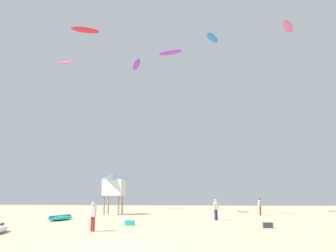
% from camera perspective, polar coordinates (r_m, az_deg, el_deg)
% --- Properties ---
extents(ground_plane, '(120.00, 120.00, 0.00)m').
position_cam_1_polar(ground_plane, '(14.67, -9.51, -18.11)').
color(ground_plane, beige).
extents(person_foreground, '(0.41, 0.39, 1.59)m').
position_cam_1_polar(person_foreground, '(21.22, -11.51, -13.19)').
color(person_foreground, '#B21E23').
rests_on(person_foreground, ground).
extents(person_midground, '(0.37, 0.48, 1.65)m').
position_cam_1_polar(person_midground, '(30.24, 7.41, -12.43)').
color(person_midground, navy).
rests_on(person_midground, ground).
extents(person_left, '(0.39, 0.57, 1.71)m').
position_cam_1_polar(person_left, '(38.59, 14.04, -11.76)').
color(person_left, '#B21E23').
rests_on(person_left, ground).
extents(kite_grounded_mid, '(1.40, 3.51, 0.42)m').
position_cam_1_polar(kite_grounded_mid, '(30.99, -16.33, -13.48)').
color(kite_grounded_mid, '#19B29E').
rests_on(kite_grounded_mid, ground).
extents(lifeguard_tower, '(2.30, 2.30, 4.15)m').
position_cam_1_polar(lifeguard_tower, '(39.22, -8.37, -8.94)').
color(lifeguard_tower, '#8C704C').
rests_on(lifeguard_tower, ground).
extents(cooler_box, '(0.56, 0.36, 0.32)m').
position_cam_1_polar(cooler_box, '(23.77, 15.19, -14.60)').
color(cooler_box, '#2D2D33').
rests_on(cooler_box, ground).
extents(gear_bag, '(0.56, 0.36, 0.32)m').
position_cam_1_polar(gear_bag, '(25.03, -5.94, -14.69)').
color(gear_bag, '#19B29E').
rests_on(gear_bag, ground).
extents(kite_aloft_0, '(1.86, 3.57, 0.82)m').
position_cam_1_polar(kite_aloft_0, '(42.72, -4.91, 9.45)').
color(kite_aloft_0, purple).
extents(kite_aloft_1, '(2.97, 4.43, 1.02)m').
position_cam_1_polar(kite_aloft_1, '(57.99, 18.06, 14.40)').
color(kite_aloft_1, '#E5598C').
extents(kite_aloft_3, '(3.86, 2.59, 0.65)m').
position_cam_1_polar(kite_aloft_3, '(52.26, -12.67, 14.28)').
color(kite_aloft_3, red).
extents(kite_aloft_4, '(1.91, 3.00, 0.57)m').
position_cam_1_polar(kite_aloft_4, '(44.90, 6.88, 13.38)').
color(kite_aloft_4, blue).
extents(kite_aloft_5, '(2.70, 1.52, 0.43)m').
position_cam_1_polar(kite_aloft_5, '(39.11, 0.36, 11.30)').
color(kite_aloft_5, purple).
extents(kite_aloft_6, '(3.09, 1.46, 0.51)m').
position_cam_1_polar(kite_aloft_6, '(55.37, -15.37, 9.46)').
color(kite_aloft_6, '#E5598C').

